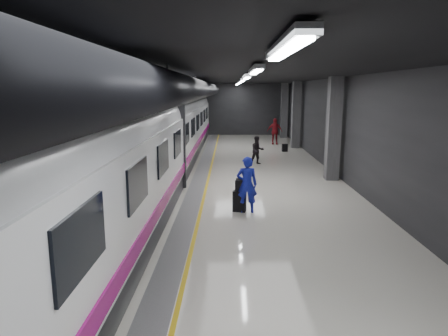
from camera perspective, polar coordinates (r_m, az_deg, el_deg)
ground at (r=15.99m, az=0.77°, el=-3.15°), size 40.00×40.00×0.00m
platform_hall at (r=16.46m, az=-0.20°, el=9.71°), size 10.02×40.02×4.51m
train at (r=15.94m, az=-10.99°, el=4.17°), size 3.05×38.00×4.05m
traveler_main at (r=12.93m, az=3.28°, el=-2.39°), size 0.68×0.46×1.85m
suitcase_main at (r=13.15m, az=2.22°, el=-4.76°), size 0.47×0.35×0.69m
shoulder_bag at (r=13.03m, az=2.16°, el=-2.53°), size 0.27×0.15×0.35m
traveler_far_a at (r=21.44m, az=4.78°, el=2.53°), size 0.84×0.72×1.51m
traveler_far_b at (r=29.62m, az=7.25°, el=5.23°), size 1.13×0.50×1.90m
suitcase_far at (r=26.18m, az=8.67°, el=2.88°), size 0.38×0.29×0.50m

